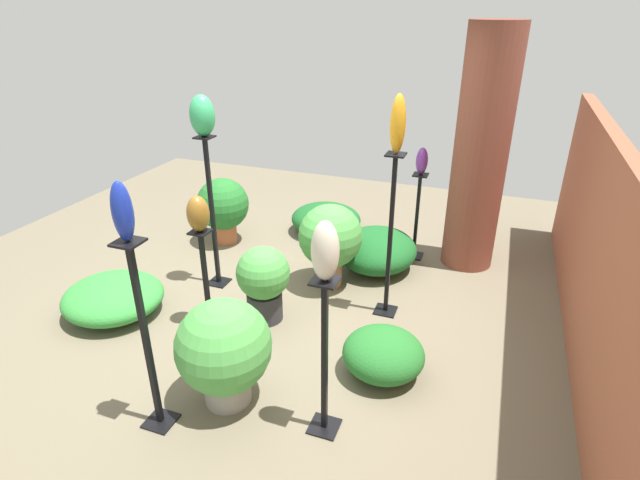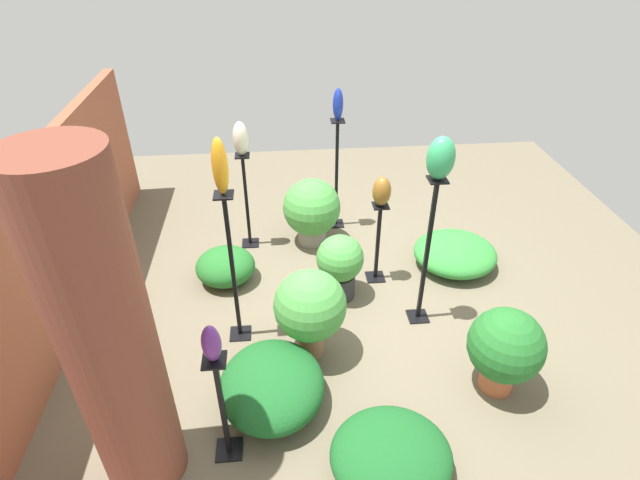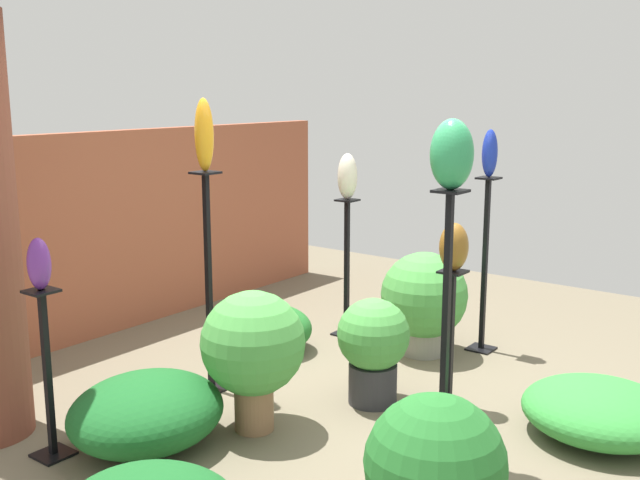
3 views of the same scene
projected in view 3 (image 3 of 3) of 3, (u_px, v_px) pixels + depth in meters
The scene contains 21 objects.
ground_plane at pixel (343, 408), 4.93m from camera, with size 8.00×8.00×0.00m, color #6B604C.
brick_wall_back at pixel (97, 235), 6.27m from camera, with size 5.60×0.12×1.73m, color #9E5138.
pedestal_ivory at pixel (347, 274), 6.31m from camera, with size 0.20×0.20×1.17m.
pedestal_violet at pixel (48, 382), 4.21m from camera, with size 0.20×0.20×0.99m.
pedestal_cobalt at pixel (484, 272), 5.92m from camera, with size 0.20×0.20×1.40m.
pedestal_bronze at pixel (450, 346), 4.88m from camera, with size 0.20×0.20×0.93m.
pedestal_amber at pixel (209, 292), 5.10m from camera, with size 0.20×0.20×1.53m.
pedestal_jade at pixel (445, 339), 4.12m from camera, with size 0.20×0.20×1.54m.
art_vase_ivory at pixel (347, 176), 6.15m from camera, with size 0.16×0.17×0.38m, color beige.
art_vase_violet at pixel (39, 264), 4.08m from camera, with size 0.13×0.13×0.29m, color #6B2D8C.
art_vase_cobalt at pixel (490, 153), 5.73m from camera, with size 0.12×0.12×0.37m, color #192D9E.
art_vase_bronze at pixel (454, 247), 4.75m from camera, with size 0.19×0.19×0.31m, color brown.
art_vase_amber at pixel (204, 135), 4.89m from camera, with size 0.13×0.13×0.48m, color orange.
art_vase_jade at pixel (452, 154), 3.92m from camera, with size 0.21×0.24×0.37m, color #2D9356.
potted_plant_mid_right at pixel (373, 344), 4.95m from camera, with size 0.48×0.48×0.72m.
potted_plant_near_pillar at pixel (435, 471), 3.20m from camera, with size 0.62×0.62×0.80m.
potted_plant_walkway_edge at pixel (253, 347), 4.53m from camera, with size 0.64×0.64×0.88m.
potted_plant_back_center at pixel (424, 298), 5.87m from camera, with size 0.68×0.68×0.82m.
foliage_bed_east at pixel (147, 412), 4.38m from camera, with size 0.94×0.85×0.42m, color #195923.
foliage_bed_center at pixel (273, 329), 5.99m from camera, with size 0.62×0.64×0.37m, color #236B28.
foliage_bed_rear at pixel (600, 411), 4.50m from camera, with size 0.89×0.93×0.33m, color #338C38.
Camera 3 is at (-3.77, -2.67, 2.07)m, focal length 42.00 mm.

